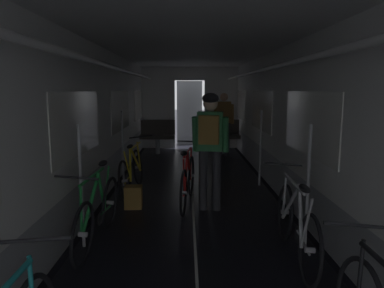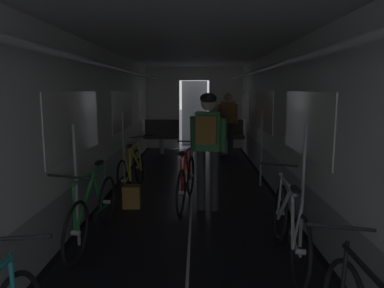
% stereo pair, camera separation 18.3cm
% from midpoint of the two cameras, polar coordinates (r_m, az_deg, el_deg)
% --- Properties ---
extents(train_car_shell, '(3.14, 12.34, 2.57)m').
position_cam_midpoint_polar(train_car_shell, '(5.36, -0.86, 7.89)').
color(train_car_shell, black).
rests_on(train_car_shell, ground).
extents(bench_seat_far_left, '(0.98, 0.51, 0.95)m').
position_cam_midpoint_polar(bench_seat_far_left, '(9.95, -6.06, 1.70)').
color(bench_seat_far_left, gray).
rests_on(bench_seat_far_left, ground).
extents(bench_seat_far_right, '(0.98, 0.51, 0.95)m').
position_cam_midpoint_polar(bench_seat_far_right, '(9.95, 4.32, 1.72)').
color(bench_seat_far_right, gray).
rests_on(bench_seat_far_right, ground).
extents(bicycle_yellow, '(0.45, 1.69, 0.95)m').
position_cam_midpoint_polar(bicycle_yellow, '(6.28, -10.44, -4.27)').
color(bicycle_yellow, black).
rests_on(bicycle_yellow, ground).
extents(bicycle_silver, '(0.44, 1.69, 0.95)m').
position_cam_midpoint_polar(bicycle_silver, '(3.93, 14.99, -12.35)').
color(bicycle_silver, black).
rests_on(bicycle_silver, ground).
extents(bicycle_green, '(0.44, 1.69, 0.95)m').
position_cam_midpoint_polar(bicycle_green, '(4.31, -16.05, -10.48)').
color(bicycle_green, black).
rests_on(bicycle_green, ground).
extents(person_cyclist_aisle, '(0.56, 0.43, 1.73)m').
position_cam_midpoint_polar(person_cyclist_aisle, '(5.14, 1.88, 0.83)').
color(person_cyclist_aisle, '#2D2D33').
rests_on(person_cyclist_aisle, ground).
extents(bicycle_red_in_aisle, '(0.44, 1.68, 0.94)m').
position_cam_midpoint_polar(bicycle_red_in_aisle, '(5.53, -1.66, -5.87)').
color(bicycle_red_in_aisle, black).
rests_on(bicycle_red_in_aisle, ground).
extents(person_standing_near_bench, '(0.53, 0.23, 1.69)m').
position_cam_midpoint_polar(person_standing_near_bench, '(9.53, 4.57, 3.88)').
color(person_standing_near_bench, '#2D2D33').
rests_on(person_standing_near_bench, ground).
extents(backpack_on_floor, '(0.27, 0.21, 0.34)m').
position_cam_midpoint_polar(backpack_on_floor, '(5.51, -10.33, -8.37)').
color(backpack_on_floor, olive).
rests_on(backpack_on_floor, ground).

